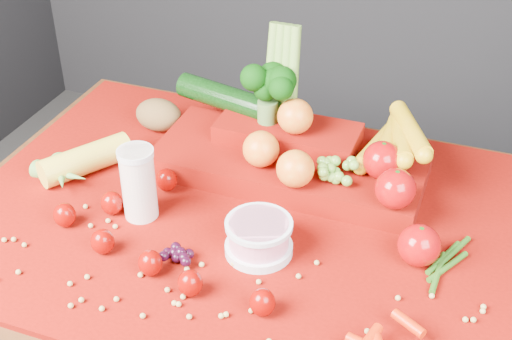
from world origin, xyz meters
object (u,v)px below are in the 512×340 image
(milk_glass, at_px, (138,181))
(produce_mound, at_px, (302,149))
(yogurt_bowl, at_px, (259,236))
(table, at_px, (252,261))

(milk_glass, height_order, produce_mound, produce_mound)
(yogurt_bowl, bearing_deg, produce_mound, 90.77)
(table, bearing_deg, yogurt_bowl, -62.71)
(milk_glass, relative_size, yogurt_bowl, 1.20)
(table, distance_m, produce_mound, 0.23)
(table, relative_size, milk_glass, 7.97)
(milk_glass, bearing_deg, produce_mound, 44.11)
(table, height_order, milk_glass, milk_glass)
(milk_glass, height_order, yogurt_bowl, milk_glass)
(table, xyz_separation_m, milk_glass, (-0.19, -0.07, 0.18))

